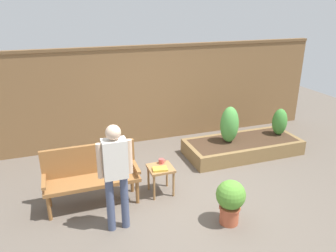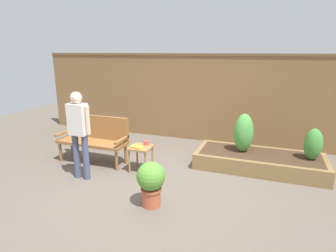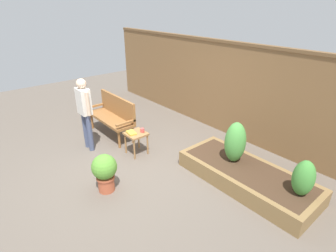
% 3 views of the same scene
% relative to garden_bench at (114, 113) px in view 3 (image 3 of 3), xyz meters
% --- Properties ---
extents(ground_plane, '(14.00, 14.00, 0.00)m').
position_rel_garden_bench_xyz_m(ground_plane, '(1.44, -0.46, -0.54)').
color(ground_plane, '#60564C').
extents(fence_back, '(8.40, 0.14, 2.16)m').
position_rel_garden_bench_xyz_m(fence_back, '(1.44, 2.14, 0.55)').
color(fence_back, brown).
rests_on(fence_back, ground_plane).
extents(garden_bench, '(1.44, 0.48, 0.94)m').
position_rel_garden_bench_xyz_m(garden_bench, '(0.00, 0.00, 0.00)').
color(garden_bench, '#936033').
rests_on(garden_bench, ground_plane).
extents(side_table, '(0.40, 0.40, 0.48)m').
position_rel_garden_bench_xyz_m(side_table, '(1.10, -0.12, -0.15)').
color(side_table, '#9E7042').
rests_on(side_table, ground_plane).
extents(cup_on_table, '(0.12, 0.09, 0.08)m').
position_rel_garden_bench_xyz_m(cup_on_table, '(1.16, 0.01, -0.02)').
color(cup_on_table, '#CC4C47').
rests_on(cup_on_table, side_table).
extents(book_on_table, '(0.25, 0.18, 0.03)m').
position_rel_garden_bench_xyz_m(book_on_table, '(1.06, -0.20, -0.05)').
color(book_on_table, gold).
rests_on(book_on_table, side_table).
extents(potted_boxwood, '(0.42, 0.42, 0.68)m').
position_rel_garden_bench_xyz_m(potted_boxwood, '(1.79, -1.20, -0.15)').
color(potted_boxwood, '#B75638').
rests_on(potted_boxwood, ground_plane).
extents(raised_planter_bed, '(2.40, 1.00, 0.30)m').
position_rel_garden_bench_xyz_m(raised_planter_bed, '(3.20, 0.77, -0.39)').
color(raised_planter_bed, olive).
rests_on(raised_planter_bed, ground_plane).
extents(shrub_near_bench, '(0.37, 0.37, 0.75)m').
position_rel_garden_bench_xyz_m(shrub_near_bench, '(2.87, 0.80, 0.13)').
color(shrub_near_bench, brown).
rests_on(shrub_near_bench, raised_planter_bed).
extents(shrub_far_corner, '(0.31, 0.31, 0.58)m').
position_rel_garden_bench_xyz_m(shrub_far_corner, '(4.10, 0.80, 0.05)').
color(shrub_far_corner, brown).
rests_on(shrub_far_corner, raised_planter_bed).
extents(person_by_bench, '(0.47, 0.20, 1.56)m').
position_rel_garden_bench_xyz_m(person_by_bench, '(0.26, -0.79, 0.39)').
color(person_by_bench, '#475170').
rests_on(person_by_bench, ground_plane).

